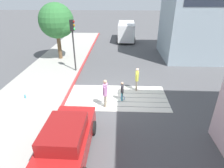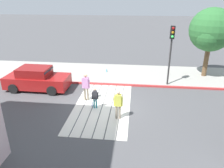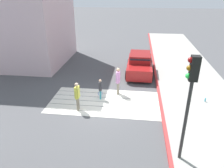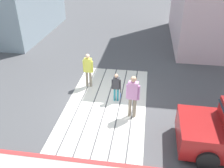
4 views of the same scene
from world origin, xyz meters
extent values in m
plane|color=#4C4C4F|center=(0.00, 0.00, 0.00)|extent=(120.00, 120.00, 0.00)
cube|color=silver|center=(0.00, -1.38, 0.01)|extent=(6.40, 0.50, 0.01)
cube|color=silver|center=(0.00, -0.82, 0.01)|extent=(6.40, 0.50, 0.01)
cube|color=silver|center=(0.00, -0.27, 0.01)|extent=(6.40, 0.50, 0.01)
cube|color=silver|center=(0.00, 0.28, 0.01)|extent=(6.40, 0.50, 0.01)
cube|color=silver|center=(0.00, 0.83, 0.01)|extent=(6.40, 0.50, 0.01)
cube|color=silver|center=(0.00, 1.38, 0.01)|extent=(6.40, 0.50, 0.01)
cube|color=#9E9B93|center=(-5.60, 0.00, 0.06)|extent=(4.80, 40.00, 0.12)
cube|color=#BC3333|center=(-3.25, 0.00, 0.07)|extent=(0.16, 40.00, 0.13)
cube|color=#8C9EA8|center=(8.50, 8.77, 4.92)|extent=(8.00, 6.00, 9.85)
cube|color=maroon|center=(-2.00, -4.82, 0.59)|extent=(1.87, 4.33, 0.80)
cube|color=maroon|center=(-2.00, -4.97, 1.27)|extent=(1.56, 2.09, 0.60)
cube|color=#1E2833|center=(-1.99, -4.04, 1.21)|extent=(1.48, 0.35, 0.49)
cylinder|color=black|center=(-1.10, -3.50, 0.33)|extent=(0.23, 0.66, 0.66)
cylinder|color=black|center=(-2.86, -3.47, 0.33)|extent=(0.23, 0.66, 0.66)
cube|color=silver|center=(0.95, 15.58, 1.30)|extent=(2.23, 5.25, 2.10)
cube|color=#19232D|center=(0.89, 13.02, 1.67)|extent=(1.89, 0.11, 0.70)
cylinder|color=black|center=(-0.14, 14.00, 0.40)|extent=(0.28, 0.81, 0.80)
cylinder|color=black|center=(1.96, 13.94, 0.40)|extent=(0.28, 0.81, 0.80)
cylinder|color=black|center=(-0.05, 17.22, 0.40)|extent=(0.28, 0.81, 0.80)
cylinder|color=black|center=(2.05, 17.17, 0.40)|extent=(0.28, 0.81, 0.80)
cylinder|color=#2D2D2D|center=(-3.60, 4.19, 1.70)|extent=(0.12, 0.12, 3.40)
cube|color=black|center=(-3.60, 4.19, 3.82)|extent=(0.28, 0.28, 0.84)
sphere|color=maroon|center=(-3.44, 4.19, 4.10)|extent=(0.18, 0.18, 0.18)
sphere|color=#956310|center=(-3.44, 4.19, 3.83)|extent=(0.18, 0.18, 0.18)
sphere|color=#35FF59|center=(-3.44, 4.19, 3.56)|extent=(0.18, 0.18, 0.18)
cylinder|color=brown|center=(-5.79, 7.31, 1.30)|extent=(0.36, 0.36, 2.60)
sphere|color=#2D6B33|center=(-5.79, 7.31, 3.72)|extent=(3.20, 3.20, 3.20)
sphere|color=#2D6B33|center=(-5.19, 7.01, 3.32)|extent=(1.92, 1.92, 1.92)
cylinder|color=#33A5BF|center=(-5.81, -0.53, 0.23)|extent=(0.07, 0.07, 0.22)
cylinder|color=gray|center=(1.30, 1.13, 0.38)|extent=(0.12, 0.12, 0.77)
cylinder|color=gray|center=(1.30, 0.96, 0.38)|extent=(0.12, 0.12, 0.77)
cube|color=#D8D84C|center=(1.30, 1.05, 1.09)|extent=(0.22, 0.34, 0.64)
sphere|color=beige|center=(1.30, 1.05, 1.53)|extent=(0.20, 0.20, 0.20)
cylinder|color=#D8D84C|center=(1.31, 1.24, 1.03)|extent=(0.08, 0.08, 0.54)
cylinder|color=#D8D84C|center=(1.29, 0.85, 1.03)|extent=(0.08, 0.08, 0.54)
cylinder|color=gray|center=(-0.68, -1.02, 0.41)|extent=(0.12, 0.12, 0.82)
cylinder|color=gray|center=(-0.69, -1.20, 0.41)|extent=(0.12, 0.12, 0.82)
cube|color=#D18CC6|center=(-0.68, -1.11, 1.17)|extent=(0.25, 0.38, 0.69)
sphere|color=tan|center=(-0.68, -1.11, 1.64)|extent=(0.21, 0.21, 0.21)
cylinder|color=#D18CC6|center=(-0.67, -0.90, 1.10)|extent=(0.09, 0.09, 0.58)
cylinder|color=#D18CC6|center=(-0.70, -1.32, 1.10)|extent=(0.09, 0.09, 0.58)
cylinder|color=teal|center=(0.29, -0.30, 0.30)|extent=(0.09, 0.09, 0.60)
cylinder|color=teal|center=(0.30, -0.43, 0.30)|extent=(0.09, 0.09, 0.60)
cube|color=#333338|center=(0.30, -0.36, 0.85)|extent=(0.18, 0.27, 0.50)
sphere|color=tan|center=(0.30, -0.36, 1.19)|extent=(0.15, 0.15, 0.15)
cylinder|color=#333338|center=(0.28, -0.20, 0.80)|extent=(0.06, 0.06, 0.42)
cylinder|color=#333338|center=(0.31, -0.52, 0.80)|extent=(0.06, 0.06, 0.42)
cylinder|color=black|center=(0.34, -0.54, 0.51)|extent=(0.03, 0.03, 0.28)
torus|color=blue|center=(0.34, -0.54, 0.26)|extent=(0.29, 0.05, 0.28)
camera|label=1|loc=(0.10, -10.59, 6.21)|focal=30.25mm
camera|label=2|loc=(11.33, 1.85, 6.13)|focal=34.96mm
camera|label=3|loc=(-1.76, 10.84, 6.22)|focal=34.23mm
camera|label=4|loc=(-8.21, -1.46, 5.76)|focal=38.91mm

